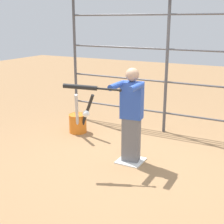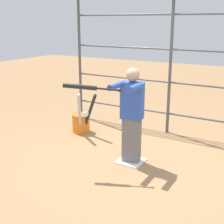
# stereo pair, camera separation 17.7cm
# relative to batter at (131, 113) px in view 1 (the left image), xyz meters

# --- Properties ---
(ground_plane) EXTENTS (24.00, 24.00, 0.00)m
(ground_plane) POSITION_rel_batter_xyz_m (0.00, -0.02, -0.81)
(ground_plane) COLOR #9E754C
(home_plate) EXTENTS (0.40, 0.40, 0.02)m
(home_plate) POSITION_rel_batter_xyz_m (0.00, -0.02, -0.80)
(home_plate) COLOR white
(home_plate) RESTS_ON ground
(fence_backstop) EXTENTS (4.32, 0.06, 2.68)m
(fence_backstop) POSITION_rel_batter_xyz_m (0.00, -1.62, 0.53)
(fence_backstop) COLOR #4C4C51
(fence_backstop) RESTS_ON ground
(batter) EXTENTS (0.38, 0.54, 1.51)m
(batter) POSITION_rel_batter_xyz_m (0.00, 0.00, 0.00)
(batter) COLOR slate
(batter) RESTS_ON ground
(baseball_bat_swinging) EXTENTS (0.79, 0.35, 0.10)m
(baseball_bat_swinging) POSITION_rel_batter_xyz_m (0.46, 0.57, 0.46)
(baseball_bat_swinging) COLOR black
(softball_in_flight) EXTENTS (0.10, 0.10, 0.10)m
(softball_in_flight) POSITION_rel_batter_xyz_m (0.40, 0.66, 0.11)
(softball_in_flight) COLOR white
(bat_bucket) EXTENTS (0.65, 0.56, 0.88)m
(bat_bucket) POSITION_rel_batter_xyz_m (1.50, -0.74, -0.59)
(bat_bucket) COLOR orange
(bat_bucket) RESTS_ON ground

